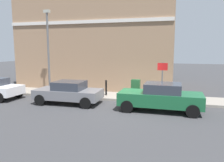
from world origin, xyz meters
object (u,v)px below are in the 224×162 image
at_px(car_grey, 69,92).
at_px(bollard_near_cabinet, 106,87).
at_px(utility_cabinet, 136,89).
at_px(street_sign, 162,76).
at_px(car_green, 161,97).
at_px(lamppost, 48,48).

bearing_deg(car_grey, bollard_near_cabinet, -126.84).
distance_m(utility_cabinet, street_sign, 1.98).
relative_size(car_grey, bollard_near_cabinet, 3.80).
xyz_separation_m(car_green, street_sign, (1.89, 0.04, 0.91)).
bearing_deg(street_sign, car_grey, 108.24).
bearing_deg(lamppost, street_sign, -91.69).
bearing_deg(lamppost, car_grey, -128.67).
relative_size(utility_cabinet, lamppost, 0.20).
relative_size(street_sign, lamppost, 0.40).
bearing_deg(utility_cabinet, bollard_near_cabinet, 87.17).
relative_size(car_green, street_sign, 1.86).
bearing_deg(bollard_near_cabinet, utility_cabinet, -92.83).
bearing_deg(car_green, bollard_near_cabinet, -32.47).
relative_size(bollard_near_cabinet, street_sign, 0.45).
distance_m(car_green, utility_cabinet, 2.88).
distance_m(bollard_near_cabinet, lamppost, 4.86).
distance_m(street_sign, lamppost, 7.97).
relative_size(car_grey, street_sign, 1.72).
bearing_deg(street_sign, lamppost, 88.31).
bearing_deg(lamppost, utility_cabinet, -88.25).
bearing_deg(utility_cabinet, lamppost, 91.75).
xyz_separation_m(car_green, car_grey, (0.14, 5.36, -0.06)).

